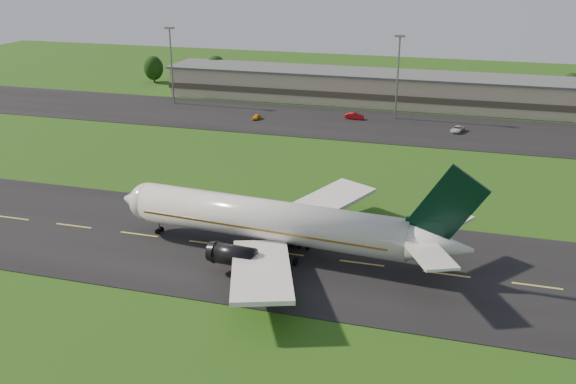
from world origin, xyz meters
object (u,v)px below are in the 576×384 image
(terminal, at_px, (409,90))
(service_vehicle_a, at_px, (256,117))
(light_mast_centre, at_px, (398,67))
(light_mast_west, at_px, (171,56))
(airliner, at_px, (275,222))
(service_vehicle_b, at_px, (354,116))
(service_vehicle_c, at_px, (457,129))

(terminal, xyz_separation_m, service_vehicle_a, (-34.14, -26.60, -3.30))
(light_mast_centre, bearing_deg, service_vehicle_a, -162.34)
(service_vehicle_a, bearing_deg, light_mast_west, 160.24)
(light_mast_centre, bearing_deg, airliner, -94.34)
(service_vehicle_b, height_order, service_vehicle_c, service_vehicle_b)
(service_vehicle_a, height_order, service_vehicle_b, service_vehicle_b)
(airliner, xyz_separation_m, terminal, (7.48, 96.25, -0.67))
(service_vehicle_a, distance_m, service_vehicle_b, 24.17)
(service_vehicle_c, bearing_deg, terminal, 135.79)
(service_vehicle_a, bearing_deg, light_mast_centre, 18.82)
(airliner, relative_size, service_vehicle_b, 11.15)
(light_mast_west, height_order, service_vehicle_c, light_mast_west)
(light_mast_west, height_order, light_mast_centre, same)
(light_mast_west, bearing_deg, service_vehicle_b, -3.98)
(light_mast_west, bearing_deg, airliner, -56.04)
(terminal, xyz_separation_m, light_mast_west, (-61.40, -16.18, 8.75))
(airliner, bearing_deg, terminal, 90.07)
(terminal, distance_m, service_vehicle_b, 22.76)
(terminal, xyz_separation_m, service_vehicle_c, (13.93, -24.86, -3.22))
(light_mast_west, distance_m, light_mast_centre, 60.00)
(terminal, xyz_separation_m, light_mast_centre, (-1.40, -16.18, 8.75))
(light_mast_west, bearing_deg, terminal, 14.76)
(light_mast_west, xyz_separation_m, service_vehicle_b, (50.43, -3.51, -11.88))
(terminal, bearing_deg, light_mast_west, -165.24)
(light_mast_centre, bearing_deg, light_mast_west, 180.00)
(terminal, bearing_deg, service_vehicle_a, -142.07)
(service_vehicle_b, bearing_deg, light_mast_centre, -66.18)
(light_mast_west, relative_size, light_mast_centre, 1.00)
(light_mast_centre, xyz_separation_m, service_vehicle_b, (-9.57, -3.51, -11.88))
(terminal, height_order, service_vehicle_c, terminal)
(light_mast_centre, relative_size, service_vehicle_c, 4.23)
(terminal, relative_size, light_mast_west, 7.13)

